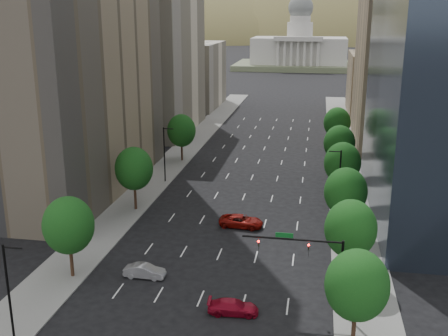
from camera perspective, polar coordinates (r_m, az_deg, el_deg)
The scene contains 24 objects.
sidewalk_left at distance 83.79m, azimuth -8.47°, elevation -2.37°, with size 6.00×200.00×0.15m, color slate.
sidewalk_right at distance 79.91m, azimuth 13.20°, elevation -3.56°, with size 6.00×200.00×0.15m, color slate.
midrise_cream_left at distance 123.69m, azimuth -6.75°, elevation 11.92°, with size 14.00×30.00×35.00m, color beige.
filler_left at distance 156.26m, azimuth -3.17°, elevation 9.75°, with size 14.00×26.00×18.00m, color beige.
parking_tan_right at distance 116.74m, azimuth 17.45°, elevation 9.82°, with size 14.00×30.00×30.00m, color #8C7759.
filler_right at distance 150.11m, azimuth 15.71°, elevation 8.53°, with size 14.00×26.00×16.00m, color #8C7759.
tree_right_0 at distance 45.59m, azimuth 13.84°, elevation -11.91°, with size 5.20×5.20×8.39m.
tree_right_1 at distance 55.40m, azimuth 13.20°, elevation -6.26°, with size 5.20×5.20×8.75m.
tree_right_2 at distance 66.70m, azimuth 12.70°, elevation -2.48°, with size 5.20×5.20×8.61m.
tree_right_3 at distance 78.09m, azimuth 12.37°, elevation 0.51°, with size 5.20×5.20×8.89m.
tree_right_4 at distance 91.75m, azimuth 12.06°, elevation 2.58°, with size 5.20×5.20×8.46m.
tree_right_5 at distance 107.32m, azimuth 11.83°, elevation 4.70°, with size 5.20×5.20×8.75m.
tree_left_0 at distance 57.00m, azimuth -16.07°, elevation -5.83°, with size 5.20×5.20×8.75m.
tree_left_1 at distance 74.36m, azimuth -9.47°, elevation -0.06°, with size 5.20×5.20×8.97m.
tree_left_2 at distance 98.55m, azimuth -4.51°, elevation 3.95°, with size 5.20×5.20×8.68m.
streetlight_rn at distance 73.56m, azimuth 12.01°, elevation -1.29°, with size 1.70×0.20×9.00m.
streetlight_ls at distance 47.65m, azimuth -21.68°, elevation -12.09°, with size 1.70×0.20×9.00m.
streetlight_ln at distance 86.41m, azimuth -6.26°, elevation 1.58°, with size 1.70×0.20×9.00m.
traffic_signal at distance 50.01m, azimuth 9.47°, elevation -9.30°, with size 9.12×0.40×7.38m.
capitol at distance 265.74m, azimuth 7.92°, elevation 12.19°, with size 60.00×40.00×35.20m.
foothills at distance 618.45m, azimuth 12.37°, elevation 9.87°, with size 720.00×413.00×263.00m.
car_red_near at distance 50.71m, azimuth 0.97°, elevation -14.43°, with size 1.89×4.64×1.35m, color maroon.
car_silver at distance 57.41m, azimuth -8.36°, elevation -10.70°, with size 1.49×4.29×1.41m, color #A0A1A6.
car_red_far at distance 69.28m, azimuth 1.82°, elevation -5.61°, with size 2.57×5.58×1.55m, color maroon.
Camera 1 is at (10.24, -15.23, 26.52)m, focal length 43.39 mm.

